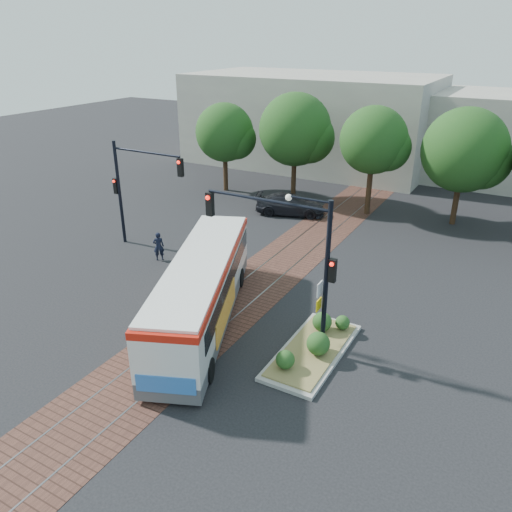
% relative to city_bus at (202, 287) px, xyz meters
% --- Properties ---
extents(ground, '(120.00, 120.00, 0.00)m').
position_rel_city_bus_xyz_m(ground, '(0.26, 1.11, -1.64)').
color(ground, black).
rests_on(ground, ground).
extents(trackbed, '(3.60, 40.00, 0.02)m').
position_rel_city_bus_xyz_m(trackbed, '(0.26, 5.11, -1.63)').
color(trackbed, '#512F25').
rests_on(trackbed, ground).
extents(tree_row, '(26.40, 5.60, 7.67)m').
position_rel_city_bus_xyz_m(tree_row, '(1.47, 17.53, 3.21)').
color(tree_row, '#382314').
rests_on(tree_row, ground).
extents(warehouses, '(40.00, 13.00, 8.00)m').
position_rel_city_bus_xyz_m(warehouses, '(-0.27, 29.85, 2.17)').
color(warehouses, '#ADA899').
rests_on(warehouses, ground).
extents(city_bus, '(6.35, 11.03, 2.94)m').
position_rel_city_bus_xyz_m(city_bus, '(0.00, 0.00, 0.00)').
color(city_bus, '#4C4C4F').
rests_on(city_bus, ground).
extents(traffic_island, '(2.20, 5.20, 1.13)m').
position_rel_city_bus_xyz_m(traffic_island, '(5.08, 0.21, -1.31)').
color(traffic_island, gray).
rests_on(traffic_island, ground).
extents(signal_pole_main, '(5.49, 0.46, 6.00)m').
position_rel_city_bus_xyz_m(signal_pole_main, '(4.12, 0.30, 2.52)').
color(signal_pole_main, black).
rests_on(signal_pole_main, ground).
extents(signal_pole_left, '(4.99, 0.34, 6.00)m').
position_rel_city_bus_xyz_m(signal_pole_left, '(-8.11, 5.10, 2.22)').
color(signal_pole_left, black).
rests_on(signal_pole_left, ground).
extents(officer, '(0.70, 0.68, 1.61)m').
position_rel_city_bus_xyz_m(officer, '(-5.76, 4.08, -0.84)').
color(officer, black).
rests_on(officer, ground).
extents(parked_car, '(5.07, 3.25, 1.37)m').
position_rel_city_bus_xyz_m(parked_car, '(-2.80, 14.41, -0.96)').
color(parked_car, black).
rests_on(parked_car, ground).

